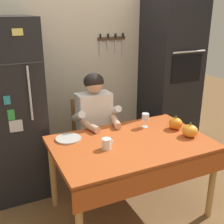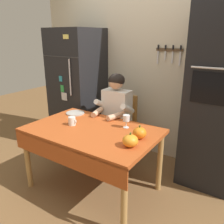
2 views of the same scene
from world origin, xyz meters
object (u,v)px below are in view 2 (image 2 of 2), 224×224
wall_oven (217,97)px  wine_glass (126,119)px  serving_tray (75,113)px  refrigerator (78,89)px  dining_table (91,137)px  seated_person (114,113)px  chair_behind_person (121,125)px  pumpkin_medium (130,141)px  pumpkin_large (140,133)px  coffee_mug (72,121)px

wall_oven → wine_glass: bearing=-138.9°
wine_glass → serving_tray: wine_glass is taller
refrigerator → dining_table: size_ratio=1.29×
refrigerator → seated_person: bearing=-18.1°
wall_oven → chair_behind_person: bearing=-173.5°
pumpkin_medium → pumpkin_large: bearing=92.9°
wall_oven → serving_tray: (-1.55, -0.62, -0.30)m
refrigerator → seated_person: refrigerator is taller
refrigerator → pumpkin_medium: refrigerator is taller
dining_table → coffee_mug: (-0.26, -0.01, 0.13)m
chair_behind_person → pumpkin_large: chair_behind_person is taller
wine_glass → serving_tray: bearing=176.4°
refrigerator → serving_tray: refrigerator is taller
refrigerator → wine_glass: (1.24, -0.63, -0.06)m
wine_glass → pumpkin_medium: wine_glass is taller
wall_oven → wine_glass: wall_oven is taller
coffee_mug → pumpkin_large: size_ratio=0.79×
refrigerator → chair_behind_person: bearing=-6.1°
wine_glass → refrigerator: bearing=153.2°
wine_glass → pumpkin_large: (0.25, -0.17, -0.05)m
wall_oven → coffee_mug: (-1.31, -0.93, -0.26)m
refrigerator → pumpkin_large: bearing=-28.1°
dining_table → chair_behind_person: bearing=97.0°
pumpkin_medium → serving_tray: size_ratio=0.62×
dining_table → pumpkin_medium: pumpkin_medium is taller
chair_behind_person → pumpkin_large: size_ratio=6.80×
chair_behind_person → serving_tray: bearing=-129.5°
chair_behind_person → wine_glass: bearing=-54.4°
chair_behind_person → dining_table: bearing=-83.0°
seated_person → pumpkin_medium: seated_person is taller
wall_oven → pumpkin_medium: 1.18m
refrigerator → chair_behind_person: 0.94m
refrigerator → dining_table: (0.95, -0.88, -0.24)m
pumpkin_medium → wall_oven: bearing=63.9°
wine_glass → wall_oven: bearing=41.1°
wall_oven → serving_tray: bearing=-158.3°
seated_person → coffee_mug: bearing=-104.5°
pumpkin_large → coffee_mug: bearing=-172.8°
coffee_mug → wine_glass: 0.61m
wall_oven → serving_tray: wall_oven is taller
refrigerator → wine_glass: refrigerator is taller
coffee_mug → chair_behind_person: bearing=78.8°
chair_behind_person → serving_tray: (-0.40, -0.49, 0.24)m
dining_table → chair_behind_person: chair_behind_person is taller
chair_behind_person → pumpkin_large: bearing=-48.1°
dining_table → pumpkin_medium: (0.54, -0.11, 0.14)m
coffee_mug → serving_tray: size_ratio=0.46×
refrigerator → serving_tray: bearing=-51.8°
refrigerator → pumpkin_large: size_ratio=13.17×
coffee_mug → pumpkin_large: pumpkin_large is taller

